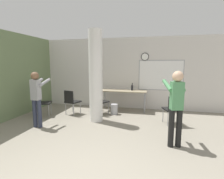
% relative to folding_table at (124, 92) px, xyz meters
% --- Properties ---
extents(wall_left_accent, '(0.12, 7.00, 2.80)m').
position_rel_folding_table_xyz_m(wall_left_accent, '(-3.42, -2.07, 0.68)').
color(wall_left_accent, '#6B7F56').
rests_on(wall_left_accent, ground_plane).
extents(wall_back, '(8.00, 0.15, 2.80)m').
position_rel_folding_table_xyz_m(wall_back, '(0.10, 0.49, 0.68)').
color(wall_back, silver).
rests_on(wall_back, ground_plane).
extents(support_pillar, '(0.41, 0.41, 2.80)m').
position_rel_folding_table_xyz_m(support_pillar, '(-0.64, -1.41, 0.68)').
color(support_pillar, white).
rests_on(support_pillar, ground_plane).
extents(folding_table, '(1.73, 0.61, 0.78)m').
position_rel_folding_table_xyz_m(folding_table, '(0.00, 0.00, 0.00)').
color(folding_table, tan).
rests_on(folding_table, ground_plane).
extents(bottle_on_table, '(0.08, 0.08, 0.28)m').
position_rel_folding_table_xyz_m(bottle_on_table, '(0.31, 0.09, 0.17)').
color(bottle_on_table, black).
rests_on(bottle_on_table, folding_table).
extents(waste_bin, '(0.25, 0.25, 0.36)m').
position_rel_folding_table_xyz_m(waste_bin, '(-0.24, -0.58, -0.54)').
color(waste_bin, '#B2B2B7').
rests_on(waste_bin, ground_plane).
extents(chair_by_left_wall, '(0.57, 0.57, 0.87)m').
position_rel_folding_table_xyz_m(chair_by_left_wall, '(-2.61, -1.34, -0.21)').
color(chair_by_left_wall, black).
rests_on(chair_by_left_wall, ground_plane).
extents(chair_near_pillar, '(0.54, 0.54, 0.87)m').
position_rel_folding_table_xyz_m(chair_near_pillar, '(-1.68, -0.98, -0.21)').
color(chair_near_pillar, black).
rests_on(chair_near_pillar, ground_plane).
extents(chair_mid_room, '(0.56, 0.56, 0.87)m').
position_rel_folding_table_xyz_m(chair_mid_room, '(1.66, -1.26, -0.21)').
color(chair_mid_room, black).
rests_on(chair_mid_room, ground_plane).
extents(chair_table_left, '(0.60, 0.60, 0.87)m').
position_rel_folding_table_xyz_m(chair_table_left, '(-0.72, -0.74, -0.21)').
color(chair_table_left, black).
rests_on(chair_table_left, ground_plane).
extents(person_playing_side, '(0.46, 0.64, 1.64)m').
position_rel_folding_table_xyz_m(person_playing_side, '(1.56, -2.68, 0.24)').
color(person_playing_side, black).
rests_on(person_playing_side, ground_plane).
extents(person_watching_back, '(0.35, 0.58, 1.56)m').
position_rel_folding_table_xyz_m(person_watching_back, '(-2.06, -2.33, 0.20)').
color(person_watching_back, '#2D3347').
rests_on(person_watching_back, ground_plane).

